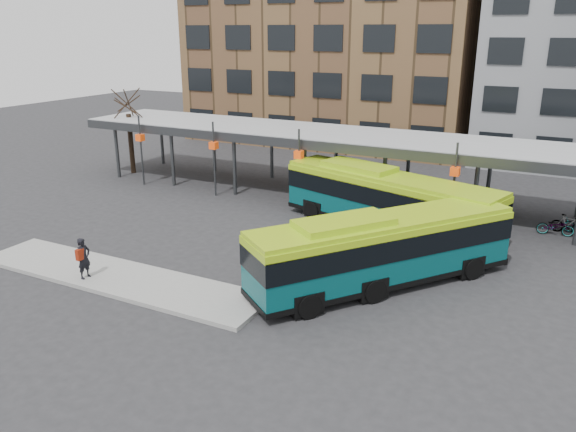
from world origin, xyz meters
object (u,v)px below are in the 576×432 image
at_px(tree, 131,141).
at_px(bus_rear, 387,199).
at_px(pedestrian, 84,258).
at_px(bus_front, 382,248).

height_order(tree, bus_rear, tree).
bearing_deg(pedestrian, bus_rear, -36.39).
xyz_separation_m(tree, bus_rear, (20.90, -3.69, -0.69)).
distance_m(bus_front, pedestrian, 12.57).
relative_size(bus_front, bus_rear, 0.88).
xyz_separation_m(tree, bus_front, (22.82, -10.41, -0.75)).
distance_m(bus_rear, pedestrian, 15.35).
bearing_deg(pedestrian, tree, 37.57).
xyz_separation_m(tree, pedestrian, (11.47, -15.78, -1.35)).
distance_m(tree, pedestrian, 19.56).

